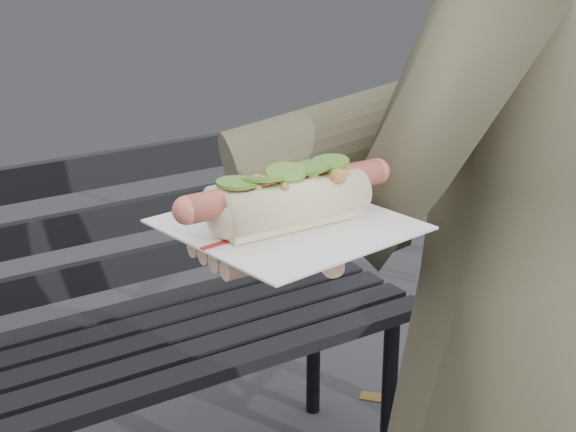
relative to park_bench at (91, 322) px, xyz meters
name	(u,v)px	position (x,y,z in m)	size (l,w,h in m)	color
park_bench	(91,322)	(0.00, 0.00, 0.00)	(1.50, 0.44, 0.88)	black
person	(506,330)	(0.22, -1.02, 0.36)	(0.65, 0.42, 1.77)	brown
held_hotdog	(410,134)	(0.00, -1.05, 0.67)	(0.64, 0.31, 0.20)	brown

